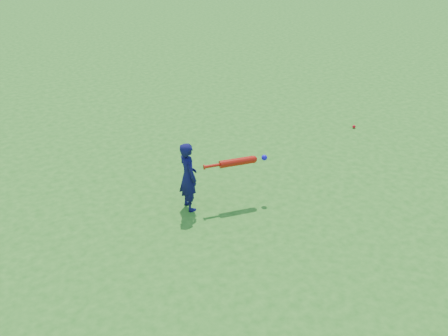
% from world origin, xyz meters
% --- Properties ---
extents(ground, '(80.00, 80.00, 0.00)m').
position_xyz_m(ground, '(0.00, 0.00, 0.00)').
color(ground, '#28751C').
rests_on(ground, ground).
extents(child, '(0.25, 0.37, 0.98)m').
position_xyz_m(child, '(-0.68, -0.38, 0.49)').
color(child, '#100F47').
rests_on(child, ground).
extents(ground_ball_red, '(0.06, 0.06, 0.06)m').
position_xyz_m(ground_ball_red, '(3.14, 0.50, 0.03)').
color(ground_ball_red, red).
rests_on(ground_ball_red, ground).
extents(bat_swing, '(0.89, 0.24, 0.10)m').
position_xyz_m(bat_swing, '(-0.00, -0.58, 0.62)').
color(bat_swing, red).
rests_on(bat_swing, ground).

